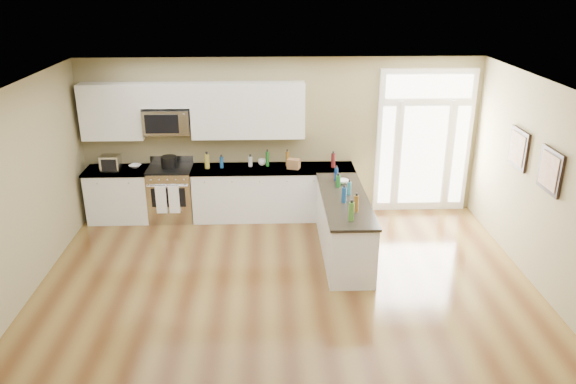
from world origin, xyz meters
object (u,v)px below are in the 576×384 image
(peninsula_cabinet, at_px, (344,228))
(stockpot, at_px, (169,161))
(kitchen_range, at_px, (171,193))
(toaster_oven, at_px, (111,163))

(peninsula_cabinet, distance_m, stockpot, 3.31)
(peninsula_cabinet, bearing_deg, kitchen_range, 153.32)
(kitchen_range, relative_size, toaster_oven, 3.38)
(kitchen_range, relative_size, stockpot, 3.91)
(stockpot, bearing_deg, peninsula_cabinet, -27.37)
(peninsula_cabinet, relative_size, kitchen_range, 2.15)
(stockpot, bearing_deg, toaster_oven, -173.04)
(peninsula_cabinet, bearing_deg, stockpot, 152.63)
(kitchen_range, xyz_separation_m, toaster_oven, (-0.98, -0.07, 0.60))
(stockpot, bearing_deg, kitchen_range, -80.18)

